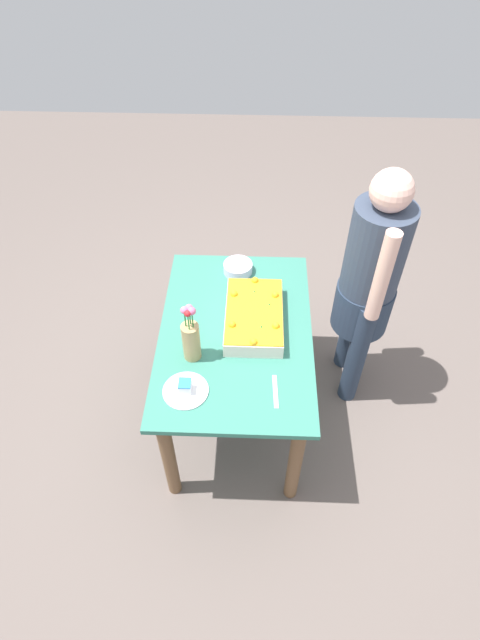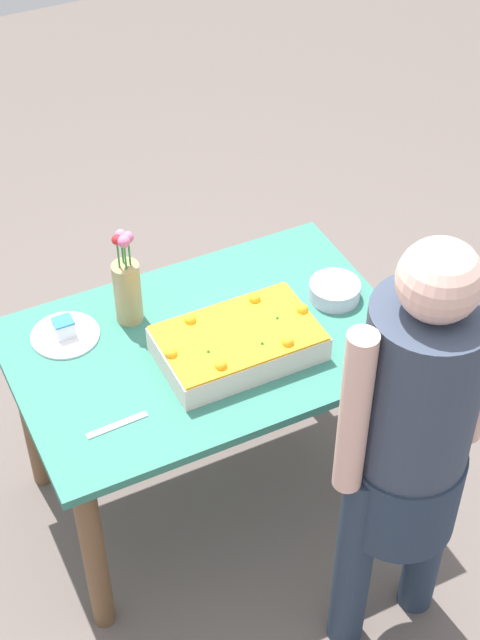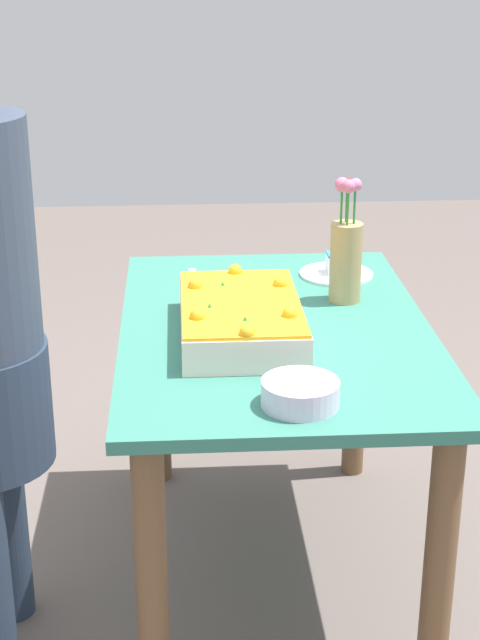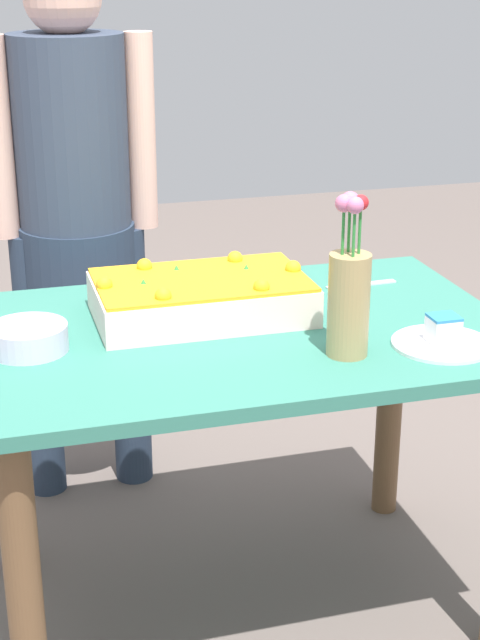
% 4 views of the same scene
% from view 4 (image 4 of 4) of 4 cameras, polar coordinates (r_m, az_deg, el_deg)
% --- Properties ---
extents(ground_plane, '(8.00, 8.00, 0.00)m').
position_cam_4_polar(ground_plane, '(2.49, 0.03, -16.18)').
color(ground_plane, '#655953').
extents(dining_table, '(1.18, 0.77, 0.73)m').
position_cam_4_polar(dining_table, '(2.19, 0.03, -3.76)').
color(dining_table, '#347866').
rests_on(dining_table, ground_plane).
extents(sheet_cake, '(0.47, 0.29, 0.11)m').
position_cam_4_polar(sheet_cake, '(2.19, -2.26, 1.35)').
color(sheet_cake, '#FFDED0').
rests_on(sheet_cake, dining_table).
extents(serving_plate_with_slice, '(0.21, 0.21, 0.07)m').
position_cam_4_polar(serving_plate_with_slice, '(2.08, 11.70, -1.07)').
color(serving_plate_with_slice, white).
rests_on(serving_plate_with_slice, dining_table).
extents(cake_knife, '(0.18, 0.03, 0.00)m').
position_cam_4_polar(cake_knife, '(2.43, 7.07, 2.07)').
color(cake_knife, silver).
rests_on(cake_knife, dining_table).
extents(flower_vase, '(0.08, 0.08, 0.33)m').
position_cam_4_polar(flower_vase, '(1.97, 6.36, 1.47)').
color(flower_vase, tan).
rests_on(flower_vase, dining_table).
extents(fruit_bowl, '(0.16, 0.16, 0.06)m').
position_cam_4_polar(fruit_bowl, '(2.05, -12.22, -1.04)').
color(fruit_bowl, silver).
rests_on(fruit_bowl, dining_table).
extents(person_standing, '(0.45, 0.31, 1.49)m').
position_cam_4_polar(person_standing, '(2.70, -9.57, 6.64)').
color(person_standing, '#263449').
rests_on(person_standing, ground_plane).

